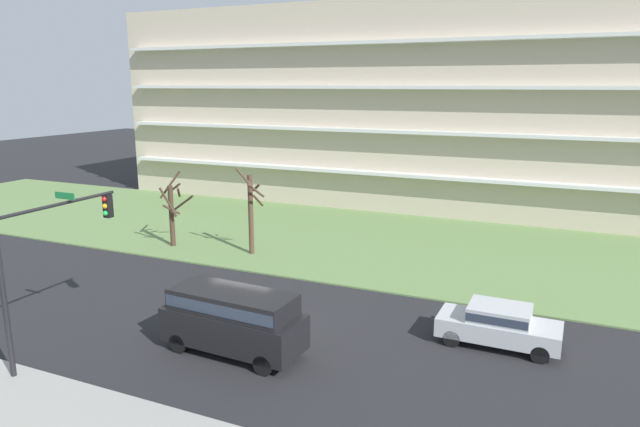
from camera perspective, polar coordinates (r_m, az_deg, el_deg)
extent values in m
plane|color=#232326|center=(23.08, -6.50, -11.59)|extent=(160.00, 160.00, 0.00)
cube|color=#66844C|center=(35.11, 5.12, -2.85)|extent=(80.00, 16.00, 0.08)
cube|color=beige|center=(47.63, 11.02, 10.54)|extent=(50.53, 12.66, 15.55)
cube|color=silver|center=(41.53, 8.60, 3.84)|extent=(48.51, 0.90, 0.24)
cube|color=silver|center=(41.16, 8.75, 8.12)|extent=(48.51, 0.90, 0.24)
cube|color=silver|center=(41.03, 8.90, 12.45)|extent=(48.51, 0.90, 0.24)
cube|color=silver|center=(41.13, 9.06, 16.78)|extent=(48.51, 0.90, 0.24)
cylinder|color=#423023|center=(34.72, -14.72, -0.31)|extent=(0.30, 0.30, 3.72)
cylinder|color=#423023|center=(35.16, -13.66, 1.00)|extent=(1.88, 0.48, 1.24)
cylinder|color=#423023|center=(34.10, -15.05, 1.11)|extent=(1.00, 0.47, 1.76)
cylinder|color=#423023|center=(34.95, -14.87, 2.82)|extent=(1.13, 0.90, 1.67)
cylinder|color=#423023|center=(34.15, -14.75, 0.40)|extent=(0.85, 0.74, 0.67)
cylinder|color=#423023|center=(34.38, -14.05, 2.08)|extent=(0.69, 0.95, 0.74)
cylinder|color=#423023|center=(34.70, -14.45, 2.51)|extent=(0.90, 0.14, 0.68)
cylinder|color=#4C3828|center=(32.16, -6.98, -0.19)|extent=(0.29, 0.29, 4.62)
cylinder|color=#4C3828|center=(32.01, -6.42, 2.64)|extent=(0.79, 0.58, 0.57)
cylinder|color=#4C3828|center=(31.72, -6.25, 1.31)|extent=(0.14, 1.07, 0.84)
cylinder|color=#4C3828|center=(31.43, -6.49, 2.32)|extent=(0.57, 1.10, 0.93)
cylinder|color=#4C3828|center=(31.34, -7.64, 3.59)|extent=(1.09, 0.24, 0.99)
cube|color=black|center=(21.00, -8.71, -11.29)|extent=(5.29, 2.26, 1.25)
cube|color=black|center=(20.61, -8.80, -8.75)|extent=(4.69, 2.07, 0.75)
cube|color=#2D3847|center=(20.61, -8.80, -8.75)|extent=(4.60, 2.11, 0.41)
cylinder|color=black|center=(21.03, -3.05, -12.98)|extent=(0.73, 0.26, 0.72)
cylinder|color=black|center=(19.68, -5.72, -14.96)|extent=(0.73, 0.26, 0.72)
cylinder|color=black|center=(22.91, -11.12, -10.97)|extent=(0.73, 0.26, 0.72)
cylinder|color=black|center=(21.68, -14.07, -12.56)|extent=(0.73, 0.26, 0.72)
cube|color=#B7BABF|center=(22.44, 17.53, -11.01)|extent=(4.43, 1.87, 0.70)
cube|color=#B7BABF|center=(22.20, 17.64, -9.54)|extent=(2.23, 1.69, 0.55)
cube|color=#2D3847|center=(22.20, 17.64, -9.54)|extent=(2.18, 1.72, 0.30)
cylinder|color=black|center=(22.07, 13.14, -12.14)|extent=(0.64, 0.23, 0.64)
cylinder|color=black|center=(23.49, 13.95, -10.61)|extent=(0.64, 0.23, 0.64)
cylinder|color=black|center=(21.76, 21.30, -13.10)|extent=(0.64, 0.23, 0.64)
cylinder|color=black|center=(23.20, 21.58, -11.47)|extent=(0.64, 0.23, 0.64)
cylinder|color=black|center=(20.86, -29.27, -7.29)|extent=(0.18, 0.18, 5.85)
cylinder|color=black|center=(21.72, -24.75, 0.87)|extent=(0.12, 5.03, 0.12)
cube|color=black|center=(23.30, -20.59, 0.72)|extent=(0.28, 0.28, 0.90)
sphere|color=red|center=(23.14, -20.91, 1.37)|extent=(0.20, 0.20, 0.20)
sphere|color=#F2A519|center=(23.19, -20.85, 0.69)|extent=(0.20, 0.20, 0.20)
sphere|color=green|center=(23.25, -20.80, 0.02)|extent=(0.20, 0.20, 0.20)
cube|color=#197238|center=(21.84, -24.32, 1.63)|extent=(0.90, 0.04, 0.24)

